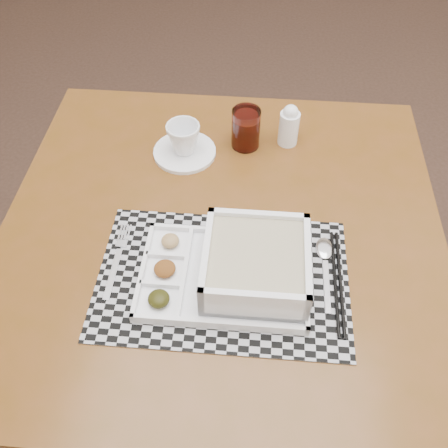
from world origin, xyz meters
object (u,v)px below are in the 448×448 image
(serving_tray, at_px, (246,268))
(juice_glass, at_px, (246,130))
(dining_table, at_px, (221,248))
(creamer_bottle, at_px, (289,125))
(cup, at_px, (184,138))

(serving_tray, bearing_deg, juice_glass, 94.78)
(dining_table, xyz_separation_m, creamer_bottle, (0.13, 0.29, 0.12))
(dining_table, distance_m, cup, 0.28)
(serving_tray, relative_size, cup, 4.07)
(serving_tray, xyz_separation_m, cup, (-0.17, 0.35, 0.01))
(serving_tray, bearing_deg, cup, 116.80)
(dining_table, xyz_separation_m, cup, (-0.11, 0.22, 0.12))
(dining_table, height_order, serving_tray, serving_tray)
(dining_table, distance_m, serving_tray, 0.18)
(serving_tray, xyz_separation_m, juice_glass, (-0.03, 0.39, 0.01))
(cup, bearing_deg, creamer_bottle, 8.60)
(serving_tray, height_order, cup, serving_tray)
(juice_glass, distance_m, creamer_bottle, 0.10)
(dining_table, bearing_deg, creamer_bottle, 65.80)
(juice_glass, relative_size, creamer_bottle, 0.93)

